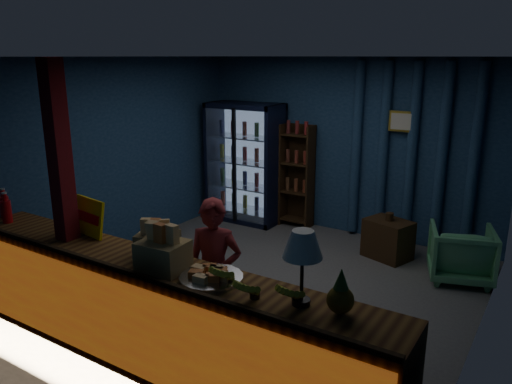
# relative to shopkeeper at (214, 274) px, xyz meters

# --- Properties ---
(ground) EXTENTS (4.60, 4.60, 0.00)m
(ground) POSITION_rel_shopkeeper_xyz_m (-0.26, 1.37, -0.70)
(ground) COLOR #515154
(ground) RESTS_ON ground
(room_walls) EXTENTS (4.60, 4.60, 4.60)m
(room_walls) POSITION_rel_shopkeeper_xyz_m (-0.26, 1.37, 0.87)
(room_walls) COLOR navy
(room_walls) RESTS_ON ground
(counter) EXTENTS (4.40, 0.57, 0.99)m
(counter) POSITION_rel_shopkeeper_xyz_m (-0.26, -0.54, -0.22)
(counter) COLOR brown
(counter) RESTS_ON ground
(support_post) EXTENTS (0.16, 0.16, 2.60)m
(support_post) POSITION_rel_shopkeeper_xyz_m (-1.31, -0.53, 0.60)
(support_post) COLOR maroon
(support_post) RESTS_ON ground
(beverage_cooler) EXTENTS (1.20, 0.62, 1.90)m
(beverage_cooler) POSITION_rel_shopkeeper_xyz_m (-1.81, 3.29, 0.23)
(beverage_cooler) COLOR black
(beverage_cooler) RESTS_ON ground
(bottle_shelf) EXTENTS (0.50, 0.28, 1.60)m
(bottle_shelf) POSITION_rel_shopkeeper_xyz_m (-0.96, 3.43, 0.09)
(bottle_shelf) COLOR #331F10
(bottle_shelf) RESTS_ON ground
(curtain_folds) EXTENTS (1.74, 0.14, 2.50)m
(curtain_folds) POSITION_rel_shopkeeper_xyz_m (0.74, 3.51, 0.60)
(curtain_folds) COLOR navy
(curtain_folds) RESTS_ON room_walls
(framed_picture) EXTENTS (0.36, 0.04, 0.28)m
(framed_picture) POSITION_rel_shopkeeper_xyz_m (0.59, 3.47, 1.05)
(framed_picture) COLOR gold
(framed_picture) RESTS_ON room_walls
(shopkeeper) EXTENTS (0.60, 0.49, 1.40)m
(shopkeeper) POSITION_rel_shopkeeper_xyz_m (0.00, 0.00, 0.00)
(shopkeeper) COLOR maroon
(shopkeeper) RESTS_ON ground
(green_chair) EXTENTS (0.89, 0.91, 0.66)m
(green_chair) POSITION_rel_shopkeeper_xyz_m (1.64, 2.69, -0.37)
(green_chair) COLOR #53A76E
(green_chair) RESTS_ON ground
(side_table) EXTENTS (0.67, 0.58, 0.63)m
(side_table) POSITION_rel_shopkeeper_xyz_m (0.69, 2.88, -0.44)
(side_table) COLOR #331F10
(side_table) RESTS_ON ground
(yellow_sign) EXTENTS (0.46, 0.15, 0.36)m
(yellow_sign) POSITION_rel_shopkeeper_xyz_m (-1.22, -0.35, 0.43)
(yellow_sign) COLOR yellow
(yellow_sign) RESTS_ON counter
(soda_bottles) EXTENTS (0.27, 0.18, 0.32)m
(soda_bottles) POSITION_rel_shopkeeper_xyz_m (-2.31, -0.52, 0.38)
(soda_bottles) COLOR red
(soda_bottles) RESTS_ON counter
(snack_box_left) EXTENTS (0.39, 0.33, 0.39)m
(snack_box_left) POSITION_rel_shopkeeper_xyz_m (-0.06, -0.58, 0.39)
(snack_box_left) COLOR #A78651
(snack_box_left) RESTS_ON counter
(snack_box_centre) EXTENTS (0.40, 0.37, 0.35)m
(snack_box_centre) POSITION_rel_shopkeeper_xyz_m (-0.29, -0.40, 0.37)
(snack_box_centre) COLOR #A78651
(snack_box_centre) RESTS_ON counter
(pastry_tray) EXTENTS (0.50, 0.50, 0.08)m
(pastry_tray) POSITION_rel_shopkeeper_xyz_m (0.37, -0.51, 0.28)
(pastry_tray) COLOR silver
(pastry_tray) RESTS_ON counter
(banana_bunches) EXTENTS (0.82, 0.31, 0.18)m
(banana_bunches) POSITION_rel_shopkeeper_xyz_m (0.81, -0.57, 0.34)
(banana_bunches) COLOR yellow
(banana_bunches) RESTS_ON counter
(table_lamp) EXTENTS (0.28, 0.28, 0.54)m
(table_lamp) POSITION_rel_shopkeeper_xyz_m (1.14, -0.50, 0.67)
(table_lamp) COLOR black
(table_lamp) RESTS_ON counter
(pineapple) EXTENTS (0.18, 0.18, 0.32)m
(pineapple) POSITION_rel_shopkeeper_xyz_m (1.41, -0.48, 0.38)
(pineapple) COLOR olive
(pineapple) RESTS_ON counter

